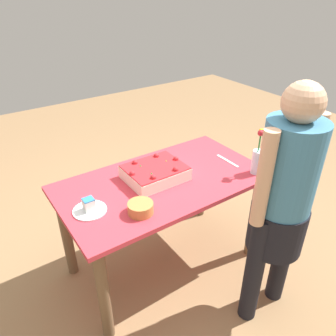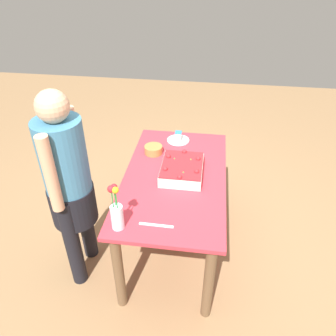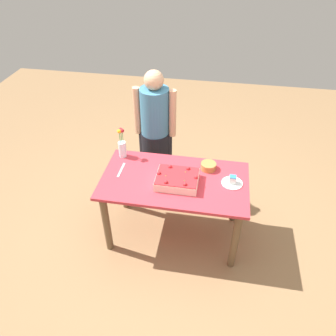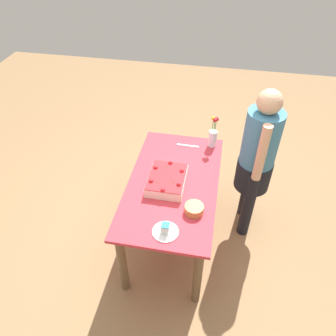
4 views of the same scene
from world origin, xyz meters
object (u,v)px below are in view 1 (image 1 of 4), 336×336
at_px(serving_plate_with_slice, 89,208).
at_px(cake_knife, 227,161).
at_px(sheet_cake, 155,172).
at_px(flower_vase, 258,157).
at_px(person_standing, 282,199).
at_px(fruit_bowl, 141,208).

bearing_deg(serving_plate_with_slice, cake_knife, 179.15).
height_order(sheet_cake, flower_vase, flower_vase).
bearing_deg(person_standing, sheet_cake, 25.77).
relative_size(flower_vase, fruit_bowl, 2.19).
xyz_separation_m(sheet_cake, fruit_bowl, (0.26, 0.26, -0.01)).
height_order(fruit_bowl, person_standing, person_standing).
bearing_deg(flower_vase, sheet_cake, -28.43).
xyz_separation_m(serving_plate_with_slice, fruit_bowl, (-0.23, 0.18, 0.01)).
bearing_deg(person_standing, serving_plate_with_slice, 52.76).
height_order(serving_plate_with_slice, fruit_bowl, serving_plate_with_slice).
bearing_deg(person_standing, flower_vase, -32.27).
distance_m(serving_plate_with_slice, person_standing, 1.06).
bearing_deg(fruit_bowl, flower_vase, 175.74).
relative_size(sheet_cake, fruit_bowl, 2.59).
height_order(sheet_cake, cake_knife, sheet_cake).
bearing_deg(serving_plate_with_slice, sheet_cake, -170.37).
xyz_separation_m(sheet_cake, serving_plate_with_slice, (0.49, 0.08, -0.02)).
bearing_deg(cake_knife, person_standing, -17.48).
height_order(sheet_cake, serving_plate_with_slice, sheet_cake).
distance_m(cake_knife, flower_vase, 0.26).
relative_size(serving_plate_with_slice, cake_knife, 0.90).
distance_m(sheet_cake, flower_vase, 0.69).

